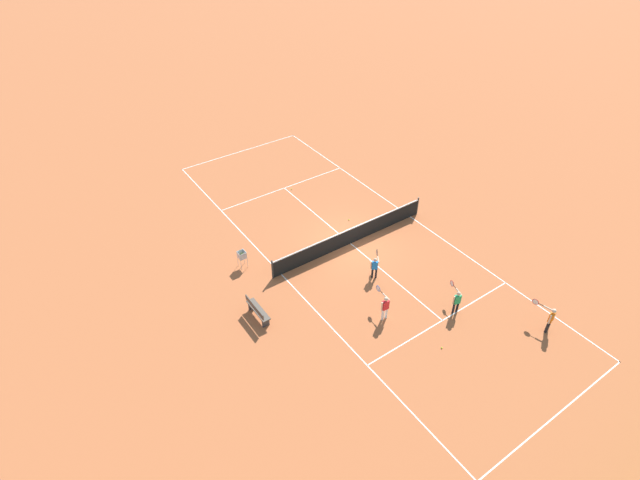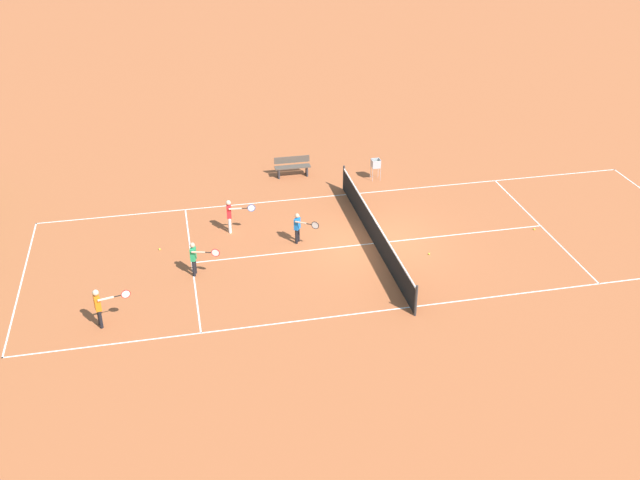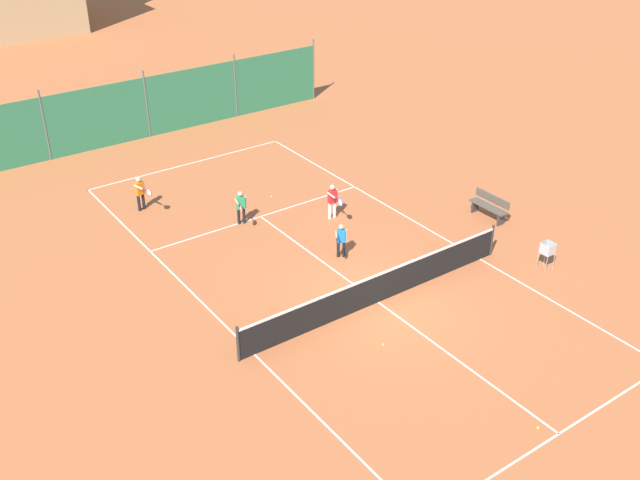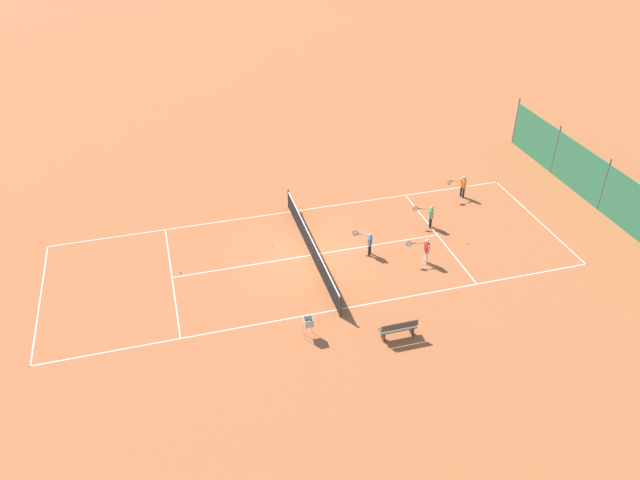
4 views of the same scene
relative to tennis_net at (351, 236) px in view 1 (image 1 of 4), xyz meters
The scene contains 12 objects.
ground_plane 0.50m from the tennis_net, ahead, with size 600.00×600.00×0.00m, color #B25B33.
court_line_markings 0.50m from the tennis_net, ahead, with size 8.25×23.85×0.01m.
tennis_net is the anchor object (origin of this frame).
player_far_baseline 9.73m from the tennis_net, 108.69° to the left, with size 0.42×1.08×1.27m.
player_near_service 6.36m from the tennis_net, 97.22° to the left, with size 0.62×0.95×1.20m.
player_near_baseline 2.68m from the tennis_net, 76.65° to the left, with size 0.81×0.79×1.15m.
player_far_service 5.23m from the tennis_net, 68.08° to the left, with size 0.49×1.02×1.26m.
tennis_ball_by_net_right 7.55m from the tennis_net, 81.48° to the left, with size 0.07×0.07×0.07m, color #CCE033.
tennis_ball_mid_court 6.04m from the tennis_net, 92.51° to the right, with size 0.07×0.07×0.07m, color #CCE033.
tennis_ball_far_corner 2.07m from the tennis_net, 125.26° to the right, with size 0.07×0.07×0.07m, color #CCE033.
ball_hopper 5.52m from the tennis_net, 16.26° to the right, with size 0.36×0.36×0.89m.
courtside_bench 6.59m from the tennis_net, 15.72° to the left, with size 0.36×1.50×0.84m.
Camera 1 is at (12.56, 15.35, 15.75)m, focal length 28.00 mm.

